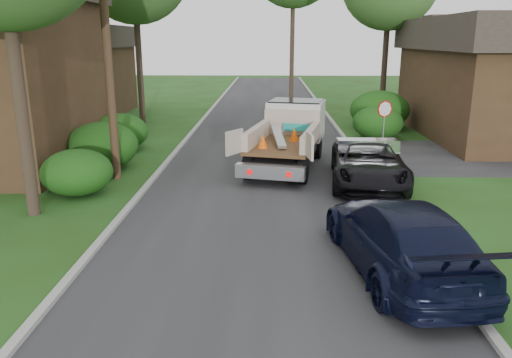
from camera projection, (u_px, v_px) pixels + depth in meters
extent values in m
plane|color=#233F12|center=(262.00, 229.00, 13.71)|extent=(120.00, 120.00, 0.00)
cube|color=#28282B|center=(265.00, 150.00, 23.34)|extent=(8.00, 90.00, 0.02)
cube|color=#9E9E99|center=(178.00, 149.00, 23.43)|extent=(0.20, 90.00, 0.12)
cube|color=#9E9E99|center=(353.00, 150.00, 23.21)|extent=(0.20, 90.00, 0.12)
cylinder|color=slate|center=(383.00, 134.00, 21.96)|extent=(0.06, 0.06, 2.00)
cylinder|color=#B20A0A|center=(385.00, 109.00, 21.67)|extent=(0.71, 0.32, 0.76)
cylinder|color=#382619|center=(107.00, 40.00, 17.32)|extent=(0.30, 0.30, 10.00)
cube|color=#3A2817|center=(73.00, 81.00, 34.64)|extent=(7.00, 7.00, 4.50)
cube|color=#332B26|center=(69.00, 36.00, 33.84)|extent=(7.56, 7.56, 1.40)
cube|color=#332B26|center=(68.00, 26.00, 33.65)|extent=(1.05, 7.56, 0.20)
ellipsoid|color=#134610|center=(77.00, 172.00, 16.56)|extent=(2.34, 2.34, 1.53)
ellipsoid|color=#134610|center=(102.00, 146.00, 19.89)|extent=(2.86, 2.86, 1.87)
ellipsoid|color=#134610|center=(120.00, 132.00, 23.29)|extent=(2.60, 2.60, 1.70)
ellipsoid|color=#134610|center=(378.00, 123.00, 25.84)|extent=(2.60, 2.60, 1.70)
ellipsoid|color=#134610|center=(379.00, 110.00, 28.64)|extent=(3.38, 3.38, 2.21)
cylinder|color=#2D2119|center=(17.00, 78.00, 13.78)|extent=(0.36, 0.36, 8.00)
cylinder|color=#2D2119|center=(138.00, 48.00, 29.06)|extent=(0.36, 0.36, 9.00)
cylinder|color=#2D2119|center=(385.00, 52.00, 31.61)|extent=(0.36, 0.36, 8.50)
cylinder|color=#2D2119|center=(292.00, 33.00, 41.04)|extent=(0.36, 0.36, 11.00)
cylinder|color=black|center=(272.00, 145.00, 22.18)|extent=(0.52, 1.00, 0.96)
cylinder|color=black|center=(317.00, 147.00, 21.71)|extent=(0.52, 1.00, 0.96)
cylinder|color=black|center=(249.00, 167.00, 18.41)|extent=(0.52, 1.00, 0.96)
cylinder|color=black|center=(303.00, 170.00, 17.94)|extent=(0.52, 1.00, 0.96)
cube|color=black|center=(286.00, 151.00, 20.11)|extent=(3.40, 6.47, 0.25)
cube|color=silver|center=(296.00, 120.00, 21.94)|extent=(2.69, 2.37, 1.65)
cube|color=black|center=(296.00, 107.00, 21.78)|extent=(2.50, 2.18, 0.58)
cube|color=#472D19|center=(283.00, 145.00, 19.31)|extent=(3.10, 4.24, 0.13)
cube|color=beige|center=(292.00, 123.00, 20.93)|extent=(2.31, 0.60, 1.06)
cube|color=beige|center=(256.00, 135.00, 19.45)|extent=(1.03, 3.58, 0.64)
cube|color=beige|center=(310.00, 137.00, 18.96)|extent=(1.03, 3.58, 0.64)
cube|color=silver|center=(270.00, 172.00, 17.30)|extent=(2.47, 0.89, 0.48)
cube|color=#B20505|center=(250.00, 172.00, 17.28)|extent=(0.18, 0.08, 0.17)
cube|color=#B20505|center=(289.00, 175.00, 16.96)|extent=(0.18, 0.08, 0.17)
cube|color=beige|center=(234.00, 142.00, 17.50)|extent=(0.58, 0.85, 0.85)
cube|color=beige|center=(310.00, 146.00, 16.88)|extent=(0.21, 0.96, 0.85)
cube|color=silver|center=(278.00, 135.00, 19.36)|extent=(0.59, 2.77, 0.49)
cone|color=#F2590A|center=(263.00, 141.00, 18.46)|extent=(0.46, 0.46, 0.53)
cone|color=#F2590A|center=(294.00, 134.00, 19.74)|extent=(0.46, 0.46, 0.53)
cube|color=#148C84|center=(297.00, 127.00, 20.66)|extent=(1.16, 0.35, 0.30)
imported|color=black|center=(368.00, 163.00, 17.74)|extent=(3.13, 5.76, 1.53)
imported|color=black|center=(401.00, 237.00, 11.00)|extent=(3.01, 5.91, 1.64)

